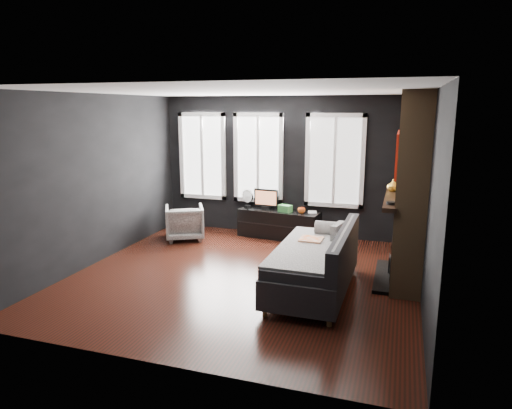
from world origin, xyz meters
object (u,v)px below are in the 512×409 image
(mantel_vase, at_px, (393,185))
(book, at_px, (308,207))
(mug, at_px, (302,210))
(monitor, at_px, (266,198))
(media_console, at_px, (279,224))
(armchair, at_px, (185,221))
(sofa, at_px, (314,260))

(mantel_vase, bearing_deg, book, 143.68)
(mug, bearing_deg, book, 45.19)
(mug, xyz_separation_m, book, (0.10, 0.10, 0.04))
(monitor, bearing_deg, media_console, -4.73)
(mug, bearing_deg, armchair, -166.25)
(armchair, height_order, mantel_vase, mantel_vase)
(monitor, xyz_separation_m, mantel_vase, (2.36, -1.18, 0.56))
(media_console, xyz_separation_m, monitor, (-0.27, 0.04, 0.49))
(armchair, relative_size, book, 3.28)
(sofa, xyz_separation_m, mug, (-0.67, 2.29, 0.15))
(sofa, xyz_separation_m, monitor, (-1.41, 2.45, 0.31))
(book, bearing_deg, mantel_vase, -36.32)
(sofa, distance_m, mug, 2.39)
(media_console, height_order, mantel_vase, mantel_vase)
(sofa, bearing_deg, mantel_vase, 53.96)
(monitor, bearing_deg, mug, -8.24)
(mantel_vase, bearing_deg, monitor, 153.50)
(mug, distance_m, book, 0.15)
(armchair, height_order, media_console, armchair)
(media_console, bearing_deg, mantel_vase, -21.26)
(monitor, xyz_separation_m, book, (0.84, -0.06, -0.11))
(book, bearing_deg, monitor, 175.98)
(armchair, distance_m, mantel_vase, 3.94)
(armchair, relative_size, monitor, 1.44)
(media_console, relative_size, mantel_vase, 8.28)
(book, height_order, mantel_vase, mantel_vase)
(armchair, height_order, monitor, monitor)
(media_console, bearing_deg, monitor, 178.37)
(sofa, bearing_deg, mug, 107.15)
(sofa, relative_size, media_console, 1.35)
(sofa, xyz_separation_m, armchair, (-2.83, 1.76, -0.10))
(sofa, bearing_deg, book, 104.17)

